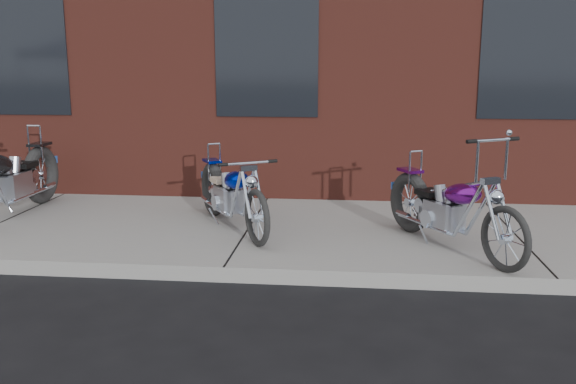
# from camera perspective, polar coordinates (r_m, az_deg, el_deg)

# --- Properties ---
(ground) EXTENTS (120.00, 120.00, 0.00)m
(ground) POSITION_cam_1_polar(r_m,az_deg,el_deg) (5.80, -6.02, -8.44)
(ground) COLOR black
(ground) RESTS_ON ground
(sidewalk) EXTENTS (22.00, 3.00, 0.15)m
(sidewalk) POSITION_cam_1_polar(r_m,az_deg,el_deg) (7.18, -3.56, -3.76)
(sidewalk) COLOR gray
(sidewalk) RESTS_ON ground
(chopper_purple) EXTENTS (1.14, 1.90, 1.20)m
(chopper_purple) POSITION_cam_1_polar(r_m,az_deg,el_deg) (6.42, 14.85, -1.77)
(chopper_purple) COLOR black
(chopper_purple) RESTS_ON sidewalk
(chopper_blue) EXTENTS (1.16, 1.85, 0.91)m
(chopper_blue) POSITION_cam_1_polar(r_m,az_deg,el_deg) (7.00, -5.32, -0.38)
(chopper_blue) COLOR black
(chopper_blue) RESTS_ON sidewalk
(chopper_third) EXTENTS (0.60, 2.45, 1.24)m
(chopper_third) POSITION_cam_1_polar(r_m,az_deg,el_deg) (8.20, -24.72, 0.85)
(chopper_third) COLOR black
(chopper_third) RESTS_ON sidewalk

